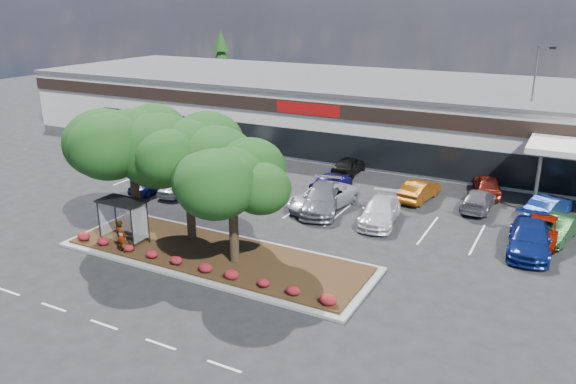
% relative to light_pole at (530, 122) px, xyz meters
% --- Properties ---
extents(ground, '(160.00, 160.00, 0.00)m').
position_rel_light_pole_xyz_m(ground, '(-11.43, -27.60, -4.68)').
color(ground, black).
rests_on(ground, ground).
extents(retail_store, '(80.40, 25.20, 6.25)m').
position_rel_light_pole_xyz_m(retail_store, '(-11.37, 6.30, -1.53)').
color(retail_store, white).
rests_on(retail_store, ground).
extents(landscape_island, '(18.00, 6.00, 0.26)m').
position_rel_light_pole_xyz_m(landscape_island, '(-13.43, -23.60, -4.56)').
color(landscape_island, gray).
rests_on(landscape_island, ground).
extents(lane_markings, '(33.12, 20.06, 0.01)m').
position_rel_light_pole_xyz_m(lane_markings, '(-11.57, -17.18, -4.68)').
color(lane_markings, silver).
rests_on(lane_markings, ground).
extents(shrub_row, '(17.00, 0.80, 0.50)m').
position_rel_light_pole_xyz_m(shrub_row, '(-13.43, -25.70, -4.17)').
color(shrub_row, maroon).
rests_on(shrub_row, landscape_island).
extents(bus_shelter, '(2.75, 1.55, 2.59)m').
position_rel_light_pole_xyz_m(bus_shelter, '(-18.93, -24.65, -2.38)').
color(bus_shelter, black).
rests_on(bus_shelter, landscape_island).
extents(island_tree_west, '(7.20, 7.20, 7.89)m').
position_rel_light_pole_xyz_m(island_tree_west, '(-19.43, -23.10, -0.48)').
color(island_tree_west, '#163E14').
rests_on(island_tree_west, landscape_island).
extents(island_tree_mid, '(6.60, 6.60, 7.32)m').
position_rel_light_pole_xyz_m(island_tree_mid, '(-15.93, -22.40, -0.76)').
color(island_tree_mid, '#163E14').
rests_on(island_tree_mid, landscape_island).
extents(island_tree_east, '(5.80, 5.80, 6.50)m').
position_rel_light_pole_xyz_m(island_tree_east, '(-11.93, -23.90, -1.17)').
color(island_tree_east, '#163E14').
rests_on(island_tree_east, landscape_island).
extents(conifer_north_west, '(4.40, 4.40, 10.00)m').
position_rel_light_pole_xyz_m(conifer_north_west, '(-41.43, 18.40, 0.32)').
color(conifer_north_west, '#163E14').
rests_on(conifer_north_west, ground).
extents(person_waiting, '(0.72, 0.51, 1.86)m').
position_rel_light_pole_xyz_m(person_waiting, '(-18.15, -25.85, -3.49)').
color(person_waiting, '#594C47').
rests_on(person_waiting, landscape_island).
extents(light_pole, '(1.41, 0.77, 10.52)m').
position_rel_light_pole_xyz_m(light_pole, '(0.00, 0.00, 0.00)').
color(light_pole, gray).
rests_on(light_pole, ground).
extents(car_0, '(2.33, 4.23, 1.36)m').
position_rel_light_pole_xyz_m(car_0, '(-22.27, -15.82, -4.00)').
color(car_0, silver).
rests_on(car_0, ground).
extents(car_1, '(1.81, 4.24, 1.43)m').
position_rel_light_pole_xyz_m(car_1, '(-24.17, -16.28, -3.97)').
color(car_1, navy).
rests_on(car_1, ground).
extents(car_3, '(3.90, 6.25, 1.61)m').
position_rel_light_pole_xyz_m(car_3, '(-11.41, -13.63, -3.88)').
color(car_3, '#ABAFB7').
rests_on(car_3, ground).
extents(car_4, '(3.86, 6.25, 1.69)m').
position_rel_light_pole_xyz_m(car_4, '(-11.29, -14.05, -3.84)').
color(car_4, slate).
rests_on(car_4, ground).
extents(car_5, '(2.89, 5.52, 1.53)m').
position_rel_light_pole_xyz_m(car_5, '(-7.05, -14.25, -3.92)').
color(car_5, silver).
rests_on(car_5, ground).
extents(car_6, '(2.69, 5.75, 1.62)m').
position_rel_light_pole_xyz_m(car_6, '(1.93, -14.53, -3.87)').
color(car_6, navy).
rests_on(car_6, ground).
extents(car_7, '(3.43, 5.66, 1.47)m').
position_rel_light_pole_xyz_m(car_7, '(2.44, -12.58, -3.95)').
color(car_7, '#8D1604').
rests_on(car_7, ground).
extents(car_8, '(2.40, 4.56, 1.43)m').
position_rel_light_pole_xyz_m(car_8, '(3.25, -11.99, -3.97)').
color(car_8, '#1C4C21').
rests_on(car_8, ground).
extents(car_9, '(3.39, 4.99, 1.56)m').
position_rel_light_pole_xyz_m(car_9, '(-24.27, -8.34, -3.90)').
color(car_9, silver).
rests_on(car_9, ground).
extents(car_10, '(2.28, 4.28, 1.38)m').
position_rel_light_pole_xyz_m(car_10, '(-22.27, -8.98, -3.99)').
color(car_10, black).
rests_on(car_10, ground).
extents(car_11, '(1.86, 4.47, 1.51)m').
position_rel_light_pole_xyz_m(car_11, '(-12.85, -5.27, -3.93)').
color(car_11, black).
rests_on(car_11, ground).
extents(car_12, '(2.29, 4.37, 1.42)m').
position_rel_light_pole_xyz_m(car_12, '(-12.42, -9.84, -3.97)').
color(car_12, '#150E59').
rests_on(car_12, ground).
extents(car_13, '(2.17, 4.62, 1.47)m').
position_rel_light_pole_xyz_m(car_13, '(-5.99, -8.83, -3.95)').
color(car_13, '#823D0A').
rests_on(car_13, ground).
extents(car_14, '(2.83, 4.76, 1.52)m').
position_rel_light_pole_xyz_m(car_14, '(-1.87, -5.35, -3.93)').
color(car_14, maroon).
rests_on(car_14, ground).
extents(car_15, '(1.94, 4.67, 1.35)m').
position_rel_light_pole_xyz_m(car_15, '(-1.88, -8.76, -4.01)').
color(car_15, slate).
rests_on(car_15, ground).
extents(car_16, '(2.95, 4.85, 1.51)m').
position_rel_light_pole_xyz_m(car_16, '(2.50, -8.16, -3.93)').
color(car_16, navy).
rests_on(car_16, ground).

